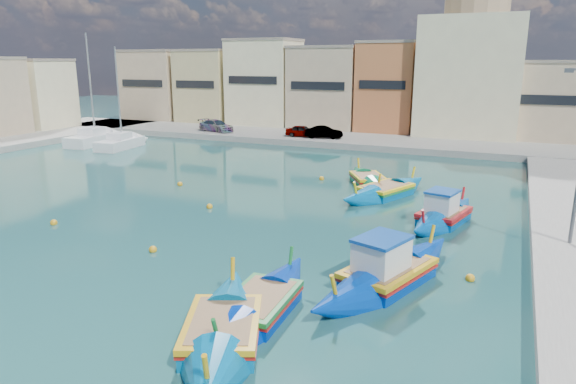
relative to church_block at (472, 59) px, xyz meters
The scene contains 14 objects.
ground 42.08m from the church_block, 104.04° to the right, with size 160.00×160.00×0.00m, color #123838.
north_quay 15.16m from the church_block, 141.34° to the right, with size 80.00×8.00×0.60m, color gray.
north_townhouses 4.81m from the church_block, 169.17° to the right, with size 83.20×7.87×10.19m.
church_block is the anchor object (origin of this frame).
parked_cars 22.78m from the church_block, 153.93° to the right, with size 17.03×2.88×1.29m.
luzzu_turquoise_cabin 41.15m from the church_block, 88.65° to the right, with size 4.98×9.76×3.08m.
luzzu_blue_cabin 32.65m from the church_block, 86.65° to the right, with size 3.65×8.01×2.76m.
luzzu_cyan_mid 28.73m from the church_block, 94.59° to the right, with size 5.07×8.66×2.52m.
luzzu_green 26.47m from the church_block, 99.28° to the right, with size 5.38×7.26×2.31m.
luzzu_blue_south 45.27m from the church_block, 93.10° to the right, with size 2.29×8.35×2.39m.
luzzu_cyan_south 47.27m from the church_block, 93.21° to the right, with size 5.30×8.53×2.61m.
yacht_north 36.26m from the church_block, 148.71° to the right, with size 3.16×7.94×10.31m.
yacht_midnorth 39.28m from the church_block, 152.71° to the right, with size 3.21×8.47×11.74m.
mooring_buoys 37.09m from the church_block, 105.00° to the right, with size 20.76×16.72×0.36m.
Camera 1 is at (14.82, -18.37, 8.24)m, focal length 32.00 mm.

